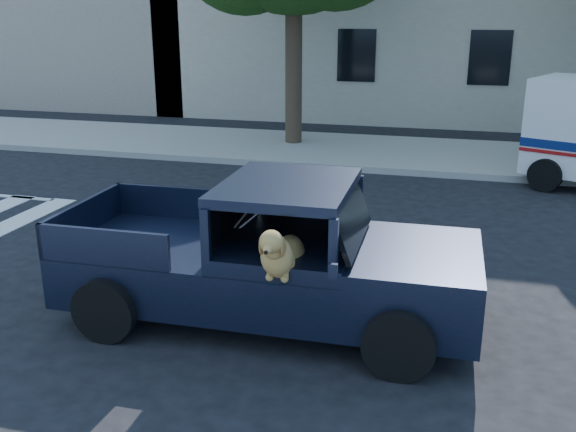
# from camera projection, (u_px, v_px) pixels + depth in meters

# --- Properties ---
(ground) EXTENTS (120.00, 120.00, 0.00)m
(ground) POSITION_uv_depth(u_px,v_px,m) (411.00, 324.00, 7.55)
(ground) COLOR black
(ground) RESTS_ON ground
(far_sidewalk) EXTENTS (60.00, 4.00, 0.15)m
(far_sidewalk) POSITION_uv_depth(u_px,v_px,m) (444.00, 156.00, 15.98)
(far_sidewalk) COLOR gray
(far_sidewalk) RESTS_ON ground
(lane_stripes) EXTENTS (21.60, 0.14, 0.01)m
(lane_stripes) POSITION_uv_depth(u_px,v_px,m) (558.00, 243.00, 10.17)
(lane_stripes) COLOR silver
(lane_stripes) RESTS_ON ground
(pickup_truck) EXTENTS (4.81, 2.47, 1.71)m
(pickup_truck) POSITION_uv_depth(u_px,v_px,m) (262.00, 274.00, 7.52)
(pickup_truck) COLOR black
(pickup_truck) RESTS_ON ground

